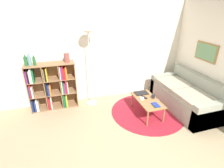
# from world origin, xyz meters

# --- Properties ---
(ground_plane) EXTENTS (14.00, 14.00, 0.00)m
(ground_plane) POSITION_xyz_m (0.00, 0.00, 0.00)
(ground_plane) COLOR tan
(wall_back) EXTENTS (7.34, 0.11, 2.60)m
(wall_back) POSITION_xyz_m (0.03, 2.38, 1.29)
(wall_back) COLOR silver
(wall_back) RESTS_ON ground_plane
(wall_right) EXTENTS (0.08, 5.35, 2.60)m
(wall_right) POSITION_xyz_m (2.20, 1.18, 1.30)
(wall_right) COLOR silver
(wall_right) RESTS_ON ground_plane
(rug) EXTENTS (1.74, 1.74, 0.01)m
(rug) POSITION_xyz_m (0.75, 1.26, 0.00)
(rug) COLOR maroon
(rug) RESTS_ON ground_plane
(bookshelf) EXTENTS (1.11, 0.34, 1.14)m
(bookshelf) POSITION_xyz_m (-1.40, 2.17, 0.57)
(bookshelf) COLOR #936B47
(bookshelf) RESTS_ON ground_plane
(floor_lamp) EXTENTS (0.29, 0.29, 1.86)m
(floor_lamp) POSITION_xyz_m (-0.46, 2.07, 1.55)
(floor_lamp) COLOR #B7B7BC
(floor_lamp) RESTS_ON ground_plane
(couch) EXTENTS (0.88, 1.82, 0.83)m
(couch) POSITION_xyz_m (1.77, 1.20, 0.29)
(couch) COLOR gray
(couch) RESTS_ON ground_plane
(coffee_table) EXTENTS (0.47, 0.91, 0.38)m
(coffee_table) POSITION_xyz_m (0.69, 1.22, 0.34)
(coffee_table) COLOR #996B42
(coffee_table) RESTS_ON ground_plane
(laptop) EXTENTS (0.33, 0.23, 0.02)m
(laptop) POSITION_xyz_m (0.69, 1.52, 0.39)
(laptop) COLOR black
(laptop) RESTS_ON coffee_table
(bowl) EXTENTS (0.10, 0.10, 0.04)m
(bowl) POSITION_xyz_m (0.57, 1.26, 0.41)
(bowl) COLOR silver
(bowl) RESTS_ON coffee_table
(book_stack_on_table) EXTENTS (0.13, 0.20, 0.03)m
(book_stack_on_table) POSITION_xyz_m (0.73, 0.91, 0.40)
(book_stack_on_table) COLOR gold
(book_stack_on_table) RESTS_ON coffee_table
(cup) EXTENTS (0.08, 0.08, 0.09)m
(cup) POSITION_xyz_m (0.85, 1.24, 0.43)
(cup) COLOR #28282D
(cup) RESTS_ON coffee_table
(remote) EXTENTS (0.09, 0.17, 0.02)m
(remote) POSITION_xyz_m (0.66, 1.31, 0.39)
(remote) COLOR black
(remote) RESTS_ON coffee_table
(bottle_left) EXTENTS (0.08, 0.08, 0.25)m
(bottle_left) POSITION_xyz_m (-1.84, 2.17, 1.24)
(bottle_left) COLOR #236633
(bottle_left) RESTS_ON bookshelf
(bottle_middle) EXTENTS (0.07, 0.07, 0.29)m
(bottle_middle) POSITION_xyz_m (-1.75, 2.16, 1.26)
(bottle_middle) COLOR #6B93A3
(bottle_middle) RESTS_ON bookshelf
(bottle_right) EXTENTS (0.06, 0.06, 0.22)m
(bottle_right) POSITION_xyz_m (-1.66, 2.14, 1.23)
(bottle_right) COLOR #236633
(bottle_right) RESTS_ON bookshelf
(vase_on_shelf) EXTENTS (0.12, 0.12, 0.21)m
(vase_on_shelf) POSITION_xyz_m (-0.96, 2.16, 1.25)
(vase_on_shelf) COLOR #934C47
(vase_on_shelf) RESTS_ON bookshelf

